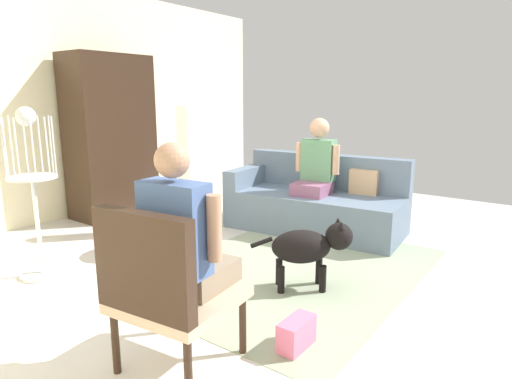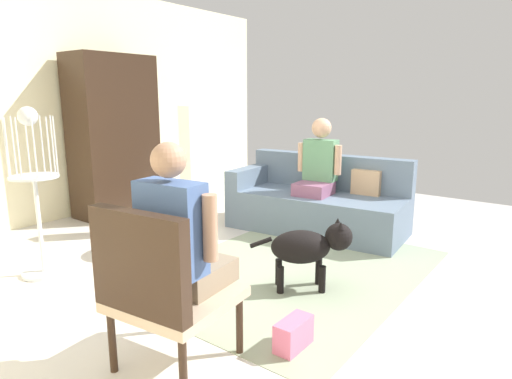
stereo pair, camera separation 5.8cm
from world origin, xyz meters
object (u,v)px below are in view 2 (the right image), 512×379
Objects in this scene: armoire_cabinet at (114,137)px; handbag at (294,334)px; dog at (309,246)px; round_end_table at (185,212)px; couch at (316,204)px; column_lamp at (191,170)px; person_on_couch at (318,164)px; armchair at (159,284)px; person_on_armchair at (179,236)px; bird_cage_stand at (36,192)px.

armoire_cabinet is 3.92m from handbag.
round_end_table is at bearing 87.94° from dog.
couch is 1.50m from column_lamp.
round_end_table is (-1.38, 0.75, -0.39)m from person_on_couch.
person_on_armchair reaches higher than armchair.
couch is 1.00× the size of armoire_cabinet.
person_on_couch reaches higher than dog.
person_on_couch is 1.26× the size of dog.
armchair is at bearing 177.06° from dog.
handbag is at bearing -155.21° from dog.
handbag is (0.67, -0.45, -0.45)m from armchair.
person_on_armchair is at bearing -166.34° from couch.
bird_cage_stand is (0.32, 1.92, 0.19)m from armchair.
armoire_cabinet is at bearing 60.14° from person_on_armchair.
column_lamp is at bearing 58.80° from handbag.
bird_cage_stand reaches higher than round_end_table.
column_lamp reaches higher than dog.
couch reaches higher than round_end_table.
armchair is 2.74m from column_lamp.
person_on_couch is 0.58× the size of bird_cage_stand.
bird_cage_stand is at bearing 119.95° from dog.
couch is 2.09× the size of armchair.
handbag is (-0.86, -1.85, -0.30)m from round_end_table.
person_on_armchair is 3.60m from armoire_cabinet.
couch is 3.05× the size of round_end_table.
armoire_cabinet reaches higher than round_end_table.
person_on_couch is 2.66m from armoire_cabinet.
person_on_couch is 2.88m from bird_cage_stand.
handbag is (0.49, -0.47, -0.67)m from person_on_armchair.
person_on_armchair reaches higher than dog.
person_on_armchair reaches higher than person_on_couch.
dog is at bearing -2.94° from armchair.
round_end_table is at bearing 42.68° from armchair.
round_end_table is (1.35, 1.38, -0.37)m from person_on_armchair.
armoire_cabinet is at bearing 93.35° from column_lamp.
dog is 2.01m from column_lamp.
armchair is 0.28m from person_on_armchair.
person_on_couch is 3.10× the size of handbag.
couch is 2.93m from bird_cage_stand.
armchair reaches higher than round_end_table.
armoire_cabinet reaches higher than couch.
armoire_cabinet reaches higher than person_on_couch.
column_lamp is (-0.90, 1.13, 0.40)m from couch.
couch reaches higher than dog.
column_lamp is at bearing 39.00° from round_end_table.
round_end_table is 0.47× the size of column_lamp.
bird_cage_stand reaches higher than couch.
couch is 3.03m from armchair.
person_on_armchair is at bearing -94.26° from bird_cage_stand.
column_lamp reaches higher than round_end_table.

